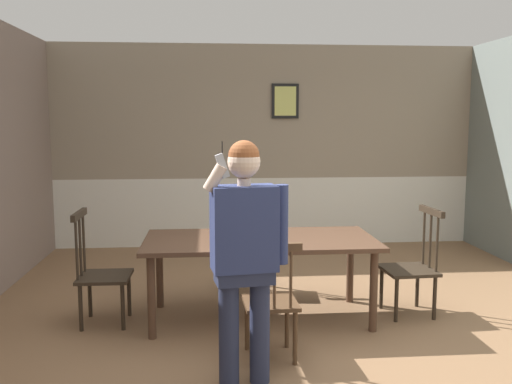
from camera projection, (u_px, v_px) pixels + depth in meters
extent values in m
plane|color=#846042|center=(312.00, 345.00, 4.54)|extent=(8.26, 8.26, 0.00)
cube|color=gray|center=(266.00, 112.00, 8.00)|extent=(6.16, 0.12, 1.90)
cube|color=silver|center=(265.00, 211.00, 8.20)|extent=(6.16, 0.14, 0.99)
cube|color=silver|center=(266.00, 178.00, 8.10)|extent=(6.16, 0.05, 0.06)
cube|color=black|center=(285.00, 101.00, 7.93)|extent=(0.39, 0.03, 0.49)
cube|color=#D8DB72|center=(285.00, 101.00, 7.92)|extent=(0.31, 0.01, 0.41)
cube|color=#4C3323|center=(260.00, 240.00, 5.07)|extent=(2.10, 1.00, 0.04)
cylinder|color=#4C3323|center=(151.00, 297.00, 4.64)|extent=(0.07, 0.07, 0.72)
cylinder|color=#4C3323|center=(374.00, 291.00, 4.80)|extent=(0.07, 0.07, 0.72)
cylinder|color=#4C3323|center=(160.00, 271.00, 5.43)|extent=(0.07, 0.07, 0.72)
cylinder|color=#4C3323|center=(350.00, 267.00, 5.59)|extent=(0.07, 0.07, 0.72)
cube|color=#2D2319|center=(105.00, 277.00, 4.99)|extent=(0.46, 0.46, 0.03)
cube|color=#2D2319|center=(79.00, 215.00, 4.90)|extent=(0.04, 0.45, 0.06)
cylinder|color=#2D2319|center=(84.00, 240.00, 5.07)|extent=(0.02, 0.02, 0.58)
cylinder|color=#2D2319|center=(80.00, 244.00, 4.93)|extent=(0.02, 0.02, 0.58)
cylinder|color=#2D2319|center=(76.00, 247.00, 4.80)|extent=(0.02, 0.02, 0.58)
cylinder|color=#2D2319|center=(129.00, 294.00, 5.21)|extent=(0.04, 0.04, 0.42)
cylinder|color=#2D2319|center=(123.00, 307.00, 4.85)|extent=(0.04, 0.04, 0.42)
cylinder|color=#2D2319|center=(90.00, 295.00, 5.18)|extent=(0.04, 0.04, 0.42)
cylinder|color=#2D2319|center=(81.00, 308.00, 4.82)|extent=(0.04, 0.04, 0.42)
cube|color=#513823|center=(270.00, 303.00, 4.27)|extent=(0.42, 0.42, 0.03)
cube|color=#513823|center=(274.00, 248.00, 4.03)|extent=(0.41, 0.06, 0.06)
cylinder|color=#513823|center=(258.00, 277.00, 4.04)|extent=(0.02, 0.02, 0.49)
cylinder|color=#513823|center=(274.00, 276.00, 4.05)|extent=(0.02, 0.02, 0.49)
cylinder|color=#513823|center=(291.00, 276.00, 4.07)|extent=(0.02, 0.02, 0.49)
cylinder|color=#513823|center=(247.00, 324.00, 4.43)|extent=(0.04, 0.04, 0.42)
cylinder|color=#513823|center=(287.00, 322.00, 4.48)|extent=(0.04, 0.04, 0.42)
cylinder|color=#513823|center=(252.00, 340.00, 4.11)|extent=(0.04, 0.04, 0.42)
cylinder|color=#513823|center=(295.00, 338.00, 4.16)|extent=(0.04, 0.04, 0.42)
cube|color=black|center=(253.00, 249.00, 5.94)|extent=(0.44, 0.44, 0.03)
cube|color=black|center=(253.00, 200.00, 6.05)|extent=(0.40, 0.08, 0.06)
cylinder|color=black|center=(264.00, 221.00, 6.08)|extent=(0.02, 0.02, 0.52)
cylinder|color=black|center=(253.00, 221.00, 6.08)|extent=(0.02, 0.02, 0.52)
cylinder|color=black|center=(242.00, 221.00, 6.08)|extent=(0.02, 0.02, 0.52)
cylinder|color=black|center=(268.00, 275.00, 5.81)|extent=(0.04, 0.04, 0.44)
cylinder|color=black|center=(237.00, 275.00, 5.81)|extent=(0.04, 0.04, 0.44)
cylinder|color=black|center=(267.00, 267.00, 6.13)|extent=(0.04, 0.04, 0.44)
cylinder|color=black|center=(238.00, 267.00, 6.13)|extent=(0.04, 0.04, 0.44)
cube|color=#2D2319|center=(408.00, 270.00, 5.22)|extent=(0.49, 0.49, 0.03)
cube|color=#2D2319|center=(432.00, 211.00, 5.18)|extent=(0.07, 0.46, 0.06)
cylinder|color=#2D2319|center=(437.00, 241.00, 5.08)|extent=(0.02, 0.02, 0.57)
cylinder|color=#2D2319|center=(430.00, 238.00, 5.22)|extent=(0.02, 0.02, 0.57)
cylinder|color=#2D2319|center=(424.00, 235.00, 5.35)|extent=(0.02, 0.02, 0.57)
cylinder|color=#2D2319|center=(396.00, 300.00, 5.05)|extent=(0.04, 0.04, 0.41)
cylinder|color=#2D2319|center=(381.00, 288.00, 5.41)|extent=(0.04, 0.04, 0.41)
cylinder|color=#2D2319|center=(435.00, 298.00, 5.10)|extent=(0.04, 0.04, 0.41)
cylinder|color=#2D2319|center=(417.00, 286.00, 5.46)|extent=(0.04, 0.04, 0.41)
cylinder|color=#282E49|center=(260.00, 326.00, 3.86)|extent=(0.14, 0.14, 0.81)
cylinder|color=#282E49|center=(229.00, 328.00, 3.81)|extent=(0.14, 0.14, 0.81)
cube|color=#282E49|center=(244.00, 274.00, 3.79)|extent=(0.42, 0.27, 0.12)
cube|color=navy|center=(244.00, 228.00, 3.75)|extent=(0.47, 0.30, 0.58)
cylinder|color=navy|center=(282.00, 224.00, 3.81)|extent=(0.09, 0.09, 0.55)
cylinder|color=beige|center=(215.00, 178.00, 3.65)|extent=(0.18, 0.11, 0.20)
cylinder|color=beige|center=(244.00, 182.00, 3.71)|extent=(0.09, 0.09, 0.05)
sphere|color=beige|center=(244.00, 162.00, 3.69)|extent=(0.22, 0.22, 0.22)
sphere|color=brown|center=(244.00, 156.00, 3.69)|extent=(0.21, 0.21, 0.21)
cube|color=#B7B7BC|center=(222.00, 166.00, 3.63)|extent=(0.10, 0.05, 0.17)
cylinder|color=black|center=(222.00, 147.00, 3.62)|extent=(0.01, 0.01, 0.08)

